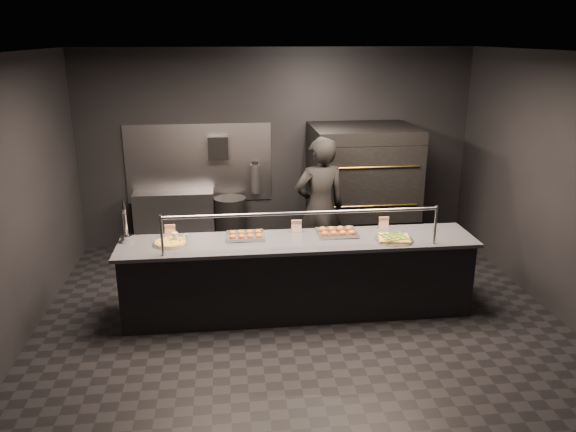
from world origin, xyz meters
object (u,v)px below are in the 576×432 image
object	(u,v)px
prep_shelf	(175,221)
slider_tray_a	(246,235)
round_pizza	(171,243)
towel_dispenser	(218,148)
beer_tap	(126,229)
service_counter	(298,276)
fire_extinguisher	(255,178)
worker	(320,208)
pizza_oven	(361,190)
trash_bin	(231,223)
square_pizza	(394,239)
slider_tray_b	(337,232)

from	to	relation	value
prep_shelf	slider_tray_a	distance (m)	2.44
round_pizza	prep_shelf	bearing A→B (deg)	93.77
towel_dispenser	beer_tap	distance (m)	2.51
round_pizza	slider_tray_a	size ratio (longest dim) A/B	0.86
service_counter	prep_shelf	size ratio (longest dim) A/B	3.42
towel_dispenser	fire_extinguisher	size ratio (longest dim) A/B	0.69
towel_dispenser	worker	distance (m)	1.97
slider_tray_a	worker	world-z (taller)	worker
fire_extinguisher	pizza_oven	bearing A→B (deg)	-17.89
towel_dispenser	trash_bin	size ratio (longest dim) A/B	0.43
prep_shelf	square_pizza	size ratio (longest dim) A/B	2.72
service_counter	pizza_oven	distance (m)	2.30
slider_tray_a	trash_bin	world-z (taller)	slider_tray_a
pizza_oven	slider_tray_a	size ratio (longest dim) A/B	4.09
beer_tap	slider_tray_a	size ratio (longest dim) A/B	1.13
trash_bin	pizza_oven	bearing A→B (deg)	-9.32
beer_tap	round_pizza	size ratio (longest dim) A/B	1.31
fire_extinguisher	trash_bin	size ratio (longest dim) A/B	0.62
slider_tray_b	worker	bearing A→B (deg)	92.97
slider_tray_a	slider_tray_b	size ratio (longest dim) A/B	0.97
square_pizza	slider_tray_a	bearing A→B (deg)	170.56
prep_shelf	square_pizza	distance (m)	3.67
pizza_oven	towel_dispenser	size ratio (longest dim) A/B	5.46
beer_tap	square_pizza	bearing A→B (deg)	-5.53
round_pizza	square_pizza	xyz separation A→B (m)	(2.54, -0.17, 0.00)
round_pizza	slider_tray_b	size ratio (longest dim) A/B	0.84
towel_dispenser	slider_tray_a	xyz separation A→B (m)	(0.30, -2.24, -0.60)
beer_tap	trash_bin	distance (m)	2.47
prep_shelf	service_counter	bearing A→B (deg)	-55.41
square_pizza	worker	distance (m)	1.36
slider_tray_a	fire_extinguisher	bearing A→B (deg)	83.65
service_counter	towel_dispenser	world-z (taller)	towel_dispenser
prep_shelf	towel_dispenser	xyz separation A→B (m)	(0.70, 0.07, 1.10)
prep_shelf	slider_tray_b	world-z (taller)	slider_tray_b
service_counter	prep_shelf	world-z (taller)	service_counter
service_counter	square_pizza	bearing A→B (deg)	-6.82
round_pizza	square_pizza	world-z (taller)	square_pizza
slider_tray_b	pizza_oven	bearing A→B (deg)	67.71
pizza_oven	square_pizza	size ratio (longest dim) A/B	4.33
service_counter	trash_bin	distance (m)	2.34
fire_extinguisher	worker	size ratio (longest dim) A/B	0.26
fire_extinguisher	prep_shelf	bearing A→B (deg)	-176.34
towel_dispenser	round_pizza	xyz separation A→B (m)	(-0.55, -2.35, -0.61)
towel_dispenser	beer_tap	world-z (taller)	towel_dispenser
pizza_oven	slider_tray_b	world-z (taller)	pizza_oven
slider_tray_b	square_pizza	bearing A→B (deg)	-23.47
square_pizza	worker	xyz separation A→B (m)	(-0.66, 1.19, 0.02)
trash_bin	beer_tap	bearing A→B (deg)	-120.23
square_pizza	trash_bin	xyz separation A→B (m)	(-1.84, 2.35, -0.53)
service_counter	slider_tray_a	bearing A→B (deg)	165.92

